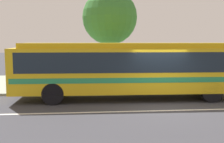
# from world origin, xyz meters

# --- Properties ---
(ground_plane) EXTENTS (120.00, 120.00, 0.00)m
(ground_plane) POSITION_xyz_m (0.00, 0.00, 0.00)
(ground_plane) COLOR #38383E
(sidewalk_slab) EXTENTS (60.00, 8.00, 0.12)m
(sidewalk_slab) POSITION_xyz_m (0.00, 7.06, 0.06)
(sidewalk_slab) COLOR #969F8D
(sidewalk_slab) RESTS_ON ground_plane
(lane_stripe_center) EXTENTS (56.00, 0.16, 0.01)m
(lane_stripe_center) POSITION_xyz_m (0.00, -0.80, 0.00)
(lane_stripe_center) COLOR silver
(lane_stripe_center) RESTS_ON ground_plane
(transit_bus) EXTENTS (11.30, 2.71, 2.79)m
(transit_bus) POSITION_xyz_m (-1.23, 1.71, 1.63)
(transit_bus) COLOR gold
(transit_bus) RESTS_ON ground_plane
(pedestrian_waiting_near_sign) EXTENTS (0.46, 0.46, 1.60)m
(pedestrian_waiting_near_sign) POSITION_xyz_m (4.21, 4.54, 1.05)
(pedestrian_waiting_near_sign) COLOR #273F32
(pedestrian_waiting_near_sign) RESTS_ON sidewalk_slab
(pedestrian_walking_along_curb) EXTENTS (0.42, 0.42, 1.67)m
(pedestrian_walking_along_curb) POSITION_xyz_m (3.62, 4.83, 1.09)
(pedestrian_walking_along_curb) COLOR #6D5C5D
(pedestrian_walking_along_curb) RESTS_ON sidewalk_slab
(bus_stop_sign) EXTENTS (0.15, 0.44, 2.50)m
(bus_stop_sign) POSITION_xyz_m (3.93, 3.62, 1.72)
(bus_stop_sign) COLOR gray
(bus_stop_sign) RESTS_ON sidewalk_slab
(street_tree_near_stop) EXTENTS (3.49, 3.49, 6.02)m
(street_tree_near_stop) POSITION_xyz_m (-1.82, 6.00, 4.37)
(street_tree_near_stop) COLOR brown
(street_tree_near_stop) RESTS_ON sidewalk_slab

